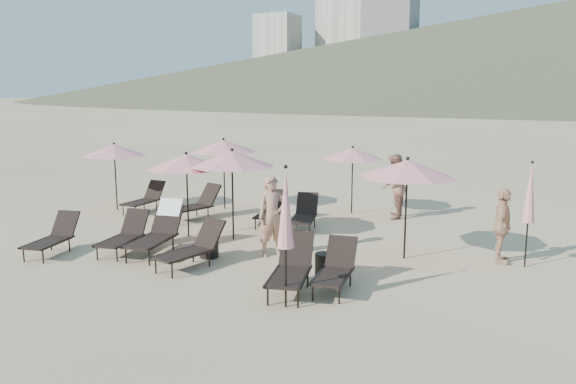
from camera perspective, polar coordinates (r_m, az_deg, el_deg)
The scene contains 25 objects.
ground at distance 11.43m, azimuth -3.96°, elevation -8.53°, with size 800.00×800.00×0.00m, color #D6BA8C.
hotel_skyline at distance 298.25m, azimuth 7.24°, elevation 13.86°, with size 109.00×82.00×55.00m.
lounger_0 at distance 13.90m, azimuth -22.75°, elevation -4.17°, with size 0.92×1.62×0.88m.
lounger_1 at distance 13.49m, azimuth -16.29°, elevation -4.16°, with size 0.89×1.64×0.90m.
lounger_2 at distance 13.21m, azimuth -13.06°, elevation -3.75°, with size 1.00×1.93×1.14m.
lounger_3 at distance 12.02m, azimuth -9.72°, elevation -5.53°, with size 0.95×1.72×0.93m.
lounger_4 at distance 10.45m, azimuth 0.34°, elevation -7.67°, with size 1.07×1.80×0.97m.
lounger_5 at distance 10.59m, azimuth 4.84°, elevation -7.71°, with size 0.80×1.59×0.88m.
lounger_6 at distance 17.95m, azimuth -14.33°, elevation -0.62°, with size 0.63×1.56×0.89m.
lounger_7 at distance 16.54m, azimuth -9.42°, elevation -1.19°, with size 1.10×1.81×0.98m.
lounger_8 at distance 15.70m, azimuth -1.66°, elevation -1.80°, with size 0.89×1.64×0.90m.
lounger_9 at distance 15.13m, azimuth 1.68°, elevation -2.23°, with size 1.01×1.67×0.90m.
umbrella_open_0 at distance 14.35m, azimuth -10.29°, elevation 3.06°, with size 2.03×2.03×2.19m.
umbrella_open_1 at distance 13.87m, azimuth -5.71°, elevation 3.38°, with size 2.14×2.14×2.31m.
umbrella_open_2 at distance 12.43m, azimuth 12.03°, elevation 2.33°, with size 2.12×2.12×2.28m.
umbrella_open_3 at distance 17.69m, azimuth -6.56°, elevation 4.65°, with size 2.10×2.10×2.26m.
umbrella_open_4 at distance 17.06m, azimuth 6.59°, elevation 3.89°, with size 1.92×1.92×2.07m.
umbrella_open_5 at distance 18.27m, azimuth -17.24°, elevation 4.08°, with size 1.98×1.98×2.13m.
umbrella_closed_0 at distance 9.36m, azimuth -0.24°, elevation -1.77°, with size 0.29×0.29×2.47m.
umbrella_closed_1 at distance 12.66m, azimuth 23.37°, elevation -0.15°, with size 0.26×0.26×2.26m.
side_table_0 at distance 12.75m, azimuth -8.02°, elevation -5.64°, with size 0.44×0.44×0.42m, color black.
side_table_1 at distance 11.31m, azimuth 3.70°, elevation -7.42°, with size 0.38×0.38×0.49m, color black.
beachgoer_a at distance 12.57m, azimuth -1.62°, elevation -2.48°, with size 0.67×0.44×1.82m, color #B27860.
beachgoer_b at distance 16.63m, azimuth 10.72°, elevation 0.54°, with size 0.92×0.72×1.89m, color #8E5C49.
beachgoer_c at distance 12.90m, azimuth 20.93°, elevation -3.26°, with size 0.96×0.40×1.63m, color tan.
Camera 1 is at (5.52, -9.32, 3.62)m, focal length 35.00 mm.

